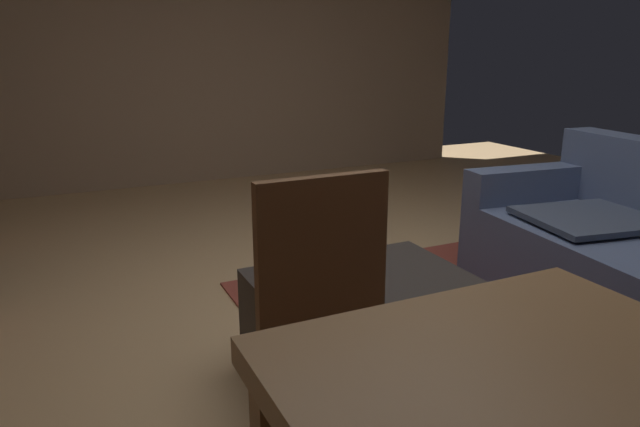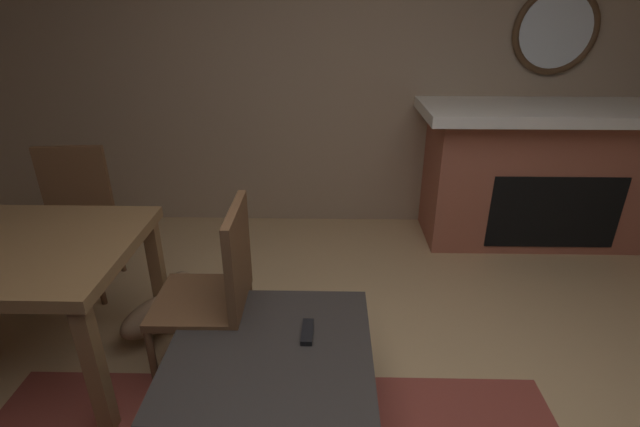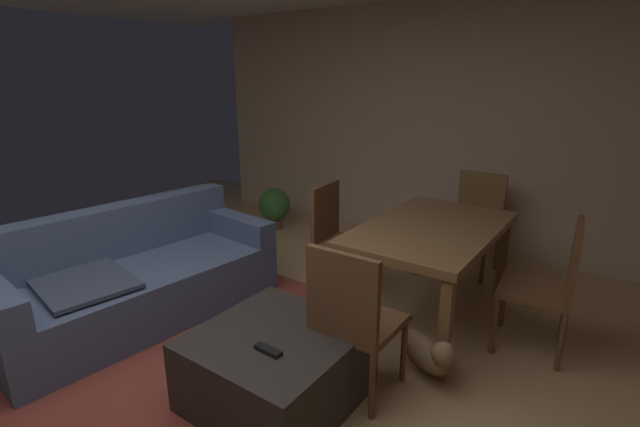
{
  "view_description": "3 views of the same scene",
  "coord_description": "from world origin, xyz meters",
  "px_view_note": "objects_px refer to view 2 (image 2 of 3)",
  "views": [
    {
      "loc": [
        2.17,
        -1.48,
        1.29
      ],
      "look_at": [
        0.75,
        -0.81,
        0.84
      ],
      "focal_mm": 32.2,
      "sensor_mm": 36.0,
      "label": 1
    },
    {
      "loc": [
        0.23,
        1.12,
        1.77
      ],
      "look_at": [
        0.28,
        -1.0,
        0.79
      ],
      "focal_mm": 26.02,
      "sensor_mm": 36.0,
      "label": 2
    },
    {
      "loc": [
        -1.18,
        -1.9,
        1.8
      ],
      "look_at": [
        0.7,
        -0.58,
        1.1
      ],
      "focal_mm": 25.33,
      "sensor_mm": 36.0,
      "label": 3
    }
  ],
  "objects_px": {
    "fireplace": "(544,174)",
    "dining_chair_south": "(73,211)",
    "ottoman_coffee_table": "(272,384)",
    "round_wall_mirror": "(556,31)",
    "small_dog": "(160,310)",
    "tv_remote": "(307,332)",
    "dining_chair_west": "(218,285)"
  },
  "relations": [
    {
      "from": "fireplace",
      "to": "dining_chair_south",
      "type": "distance_m",
      "value": 3.41
    },
    {
      "from": "fireplace",
      "to": "ottoman_coffee_table",
      "type": "distance_m",
      "value": 2.7
    },
    {
      "from": "ottoman_coffee_table",
      "to": "dining_chair_south",
      "type": "bearing_deg",
      "value": -39.17
    },
    {
      "from": "ottoman_coffee_table",
      "to": "dining_chair_south",
      "type": "distance_m",
      "value": 1.86
    },
    {
      "from": "round_wall_mirror",
      "to": "small_dog",
      "type": "xyz_separation_m",
      "value": [
        2.63,
        1.55,
        -1.41
      ]
    },
    {
      "from": "round_wall_mirror",
      "to": "tv_remote",
      "type": "height_order",
      "value": "round_wall_mirror"
    },
    {
      "from": "small_dog",
      "to": "ottoman_coffee_table",
      "type": "bearing_deg",
      "value": 139.65
    },
    {
      "from": "round_wall_mirror",
      "to": "dining_chair_south",
      "type": "relative_size",
      "value": 0.68
    },
    {
      "from": "dining_chair_south",
      "to": "dining_chair_west",
      "type": "bearing_deg",
      "value": 143.6
    },
    {
      "from": "tv_remote",
      "to": "round_wall_mirror",
      "type": "bearing_deg",
      "value": -129.11
    },
    {
      "from": "fireplace",
      "to": "dining_chair_south",
      "type": "height_order",
      "value": "fireplace"
    },
    {
      "from": "dining_chair_west",
      "to": "small_dog",
      "type": "height_order",
      "value": "dining_chair_west"
    },
    {
      "from": "round_wall_mirror",
      "to": "tv_remote",
      "type": "relative_size",
      "value": 3.97
    },
    {
      "from": "ottoman_coffee_table",
      "to": "dining_chair_west",
      "type": "relative_size",
      "value": 0.93
    },
    {
      "from": "round_wall_mirror",
      "to": "dining_chair_west",
      "type": "distance_m",
      "value": 3.05
    },
    {
      "from": "tv_remote",
      "to": "small_dog",
      "type": "xyz_separation_m",
      "value": [
        0.87,
        -0.52,
        -0.28
      ]
    },
    {
      "from": "ottoman_coffee_table",
      "to": "dining_chair_south",
      "type": "relative_size",
      "value": 0.93
    },
    {
      "from": "fireplace",
      "to": "tv_remote",
      "type": "distance_m",
      "value": 2.51
    },
    {
      "from": "fireplace",
      "to": "small_dog",
      "type": "relative_size",
      "value": 4.19
    },
    {
      "from": "fireplace",
      "to": "small_dog",
      "type": "bearing_deg",
      "value": 25.74
    },
    {
      "from": "round_wall_mirror",
      "to": "tv_remote",
      "type": "xyz_separation_m",
      "value": [
        1.75,
        2.08,
        -1.13
      ]
    },
    {
      "from": "fireplace",
      "to": "dining_chair_south",
      "type": "bearing_deg",
      "value": 12.14
    },
    {
      "from": "round_wall_mirror",
      "to": "fireplace",
      "type": "bearing_deg",
      "value": 90.0
    },
    {
      "from": "fireplace",
      "to": "ottoman_coffee_table",
      "type": "relative_size",
      "value": 2.29
    },
    {
      "from": "dining_chair_west",
      "to": "dining_chair_south",
      "type": "xyz_separation_m",
      "value": [
        1.14,
        -0.84,
        0.0
      ]
    },
    {
      "from": "tv_remote",
      "to": "dining_chair_west",
      "type": "xyz_separation_m",
      "value": [
        0.44,
        -0.24,
        0.08
      ]
    },
    {
      "from": "dining_chair_south",
      "to": "small_dog",
      "type": "distance_m",
      "value": 0.96
    },
    {
      "from": "tv_remote",
      "to": "dining_chair_west",
      "type": "relative_size",
      "value": 0.17
    },
    {
      "from": "fireplace",
      "to": "dining_chair_west",
      "type": "bearing_deg",
      "value": 35.3
    },
    {
      "from": "round_wall_mirror",
      "to": "dining_chair_south",
      "type": "xyz_separation_m",
      "value": [
        3.33,
        1.0,
        -1.05
      ]
    },
    {
      "from": "round_wall_mirror",
      "to": "ottoman_coffee_table",
      "type": "distance_m",
      "value": 3.19
    },
    {
      "from": "ottoman_coffee_table",
      "to": "fireplace",
      "type": "bearing_deg",
      "value": -135.54
    }
  ]
}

